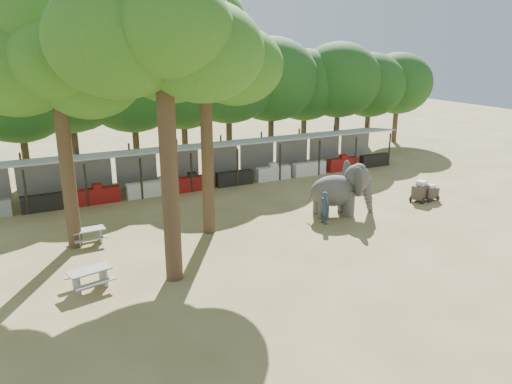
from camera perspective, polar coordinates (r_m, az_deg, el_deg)
name	(u,v)px	position (r m, az deg, el deg)	size (l,w,h in m)	color
ground	(333,268)	(20.56, 8.83, -8.62)	(100.00, 100.00, 0.00)	brown
vendor_stalls	(208,166)	(31.80, -5.50, 2.95)	(28.00, 2.99, 2.80)	#94989C
yard_tree_left	(50,56)	(22.30, -22.45, 14.16)	(7.10, 6.90, 11.02)	#332316
yard_tree_center	(156,28)	(17.89, -11.33, 17.94)	(7.10, 6.90, 12.04)	#332316
yard_tree_back	(200,47)	(22.62, -6.45, 16.16)	(7.10, 6.90, 11.36)	#332316
backdrop_trees	(180,90)	(35.90, -8.73, 11.44)	(46.46, 5.95, 8.33)	#332316
elephant	(342,189)	(26.41, 9.79, 0.29)	(3.66, 2.69, 2.72)	#3E3B3B
handler	(325,208)	(25.09, 7.86, -1.77)	(0.60, 0.40, 1.66)	#26384C
picnic_table_near	(90,276)	(19.56, -18.48, -9.12)	(1.77, 1.66, 0.76)	gray
picnic_table_far	(89,234)	(23.73, -18.56, -4.59)	(1.47, 1.34, 0.70)	gray
cart_front	(430,193)	(30.28, 19.31, -0.06)	(1.01, 0.70, 0.94)	#322920
cart_back	(421,191)	(29.96, 18.32, 0.11)	(1.43, 1.21, 1.19)	#322920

